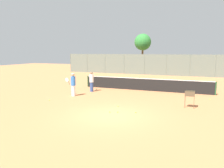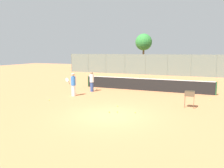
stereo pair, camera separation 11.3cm
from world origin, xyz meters
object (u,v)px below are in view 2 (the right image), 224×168
at_px(tennis_net, 145,84).
at_px(parked_car, 169,69).
at_px(player_white_outfit, 92,81).
at_px(player_red_cap, 73,84).
at_px(ball_cart, 190,95).

xyz_separation_m(tennis_net, parked_car, (-0.15, 16.63, 0.10)).
bearing_deg(tennis_net, player_white_outfit, -152.82).
height_order(tennis_net, player_red_cap, player_red_cap).
height_order(player_red_cap, ball_cart, player_red_cap).
bearing_deg(parked_car, tennis_net, -89.48).
bearing_deg(player_white_outfit, parked_car, -52.66).
xyz_separation_m(player_white_outfit, player_red_cap, (-0.44, -2.19, 0.04)).
bearing_deg(player_red_cap, tennis_net, -138.27).
distance_m(ball_cart, parked_car, 21.74).
xyz_separation_m(player_red_cap, parked_car, (4.37, 20.92, -0.23)).
relative_size(tennis_net, ball_cart, 10.95).
relative_size(player_white_outfit, player_red_cap, 0.97).
xyz_separation_m(player_white_outfit, ball_cart, (7.90, -2.65, -0.08)).
distance_m(tennis_net, parked_car, 16.63).
height_order(tennis_net, ball_cart, tennis_net).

